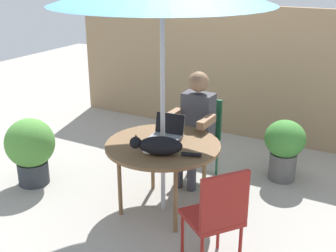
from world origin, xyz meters
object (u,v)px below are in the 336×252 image
at_px(laptop, 168,130).
at_px(patio_table, 163,149).
at_px(cat, 158,146).
at_px(person_seated, 195,122).
at_px(potted_plant_near_fence, 284,146).
at_px(chair_empty, 217,213).
at_px(chair_occupied, 201,131).
at_px(potted_plant_by_chair, 30,148).

bearing_deg(laptop, patio_table, -73.64).
bearing_deg(cat, patio_table, 109.21).
xyz_separation_m(patio_table, person_seated, (0.00, 0.70, 0.06)).
bearing_deg(potted_plant_near_fence, chair_empty, -90.57).
bearing_deg(cat, chair_empty, -27.68).
xyz_separation_m(person_seated, laptop, (-0.06, -0.50, 0.06)).
distance_m(laptop, cat, 0.46).
height_order(patio_table, chair_occupied, chair_occupied).
distance_m(laptop, potted_plant_near_fence, 1.42).
distance_m(chair_empty, cat, 0.90).
bearing_deg(potted_plant_near_fence, laptop, -132.26).
bearing_deg(chair_occupied, patio_table, -90.00).
height_order(chair_empty, person_seated, person_seated).
bearing_deg(potted_plant_by_chair, chair_empty, -9.31).
height_order(chair_occupied, potted_plant_by_chair, chair_occupied).
height_order(cat, potted_plant_near_fence, cat).
distance_m(laptop, potted_plant_by_chair, 1.58).
relative_size(chair_occupied, person_seated, 0.73).
height_order(laptop, cat, laptop).
distance_m(chair_occupied, laptop, 0.70).
bearing_deg(chair_empty, laptop, 137.24).
xyz_separation_m(chair_empty, cat, (-0.76, 0.40, 0.25)).
relative_size(person_seated, laptop, 3.85).
relative_size(person_seated, potted_plant_near_fence, 1.77).
xyz_separation_m(chair_occupied, potted_plant_by_chair, (-1.54, -1.10, -0.11)).
height_order(chair_empty, potted_plant_by_chair, chair_empty).
distance_m(patio_table, potted_plant_near_fence, 1.51).
distance_m(potted_plant_near_fence, potted_plant_by_chair, 2.81).
relative_size(chair_occupied, potted_plant_near_fence, 1.29).
distance_m(patio_table, laptop, 0.24).
distance_m(patio_table, chair_occupied, 0.87).
xyz_separation_m(cat, potted_plant_by_chair, (-1.62, -0.01, -0.36)).
xyz_separation_m(laptop, cat, (0.14, -0.44, 0.02)).
relative_size(patio_table, laptop, 3.42).
height_order(chair_occupied, potted_plant_near_fence, chair_occupied).
xyz_separation_m(person_seated, potted_plant_near_fence, (0.86, 0.52, -0.30)).
relative_size(chair_empty, potted_plant_near_fence, 1.29).
bearing_deg(laptop, potted_plant_by_chair, -163.16).
distance_m(person_seated, potted_plant_near_fence, 1.05).
distance_m(chair_occupied, chair_empty, 1.72).
bearing_deg(chair_empty, patio_table, 143.16).
bearing_deg(person_seated, patio_table, -90.00).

